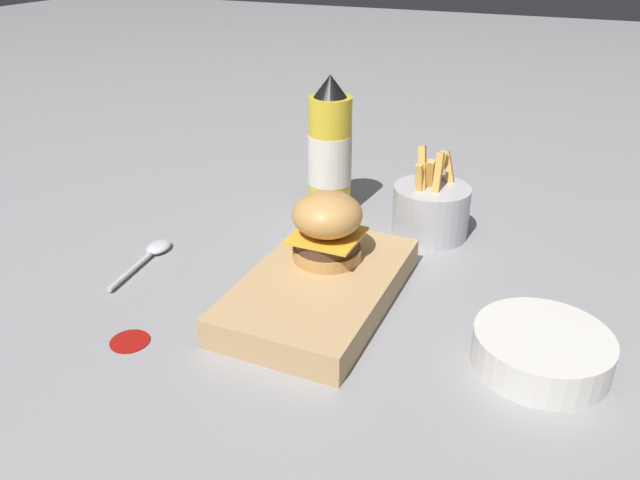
% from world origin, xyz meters
% --- Properties ---
extents(ground_plane, '(6.00, 6.00, 0.00)m').
position_xyz_m(ground_plane, '(0.00, 0.00, 0.00)').
color(ground_plane, gray).
extents(serving_board, '(0.29, 0.17, 0.04)m').
position_xyz_m(serving_board, '(-0.02, 0.01, 0.02)').
color(serving_board, tan).
rests_on(serving_board, ground_plane).
extents(burger, '(0.09, 0.09, 0.09)m').
position_xyz_m(burger, '(-0.06, 0.00, 0.08)').
color(burger, tan).
rests_on(burger, serving_board).
extents(ketchup_bottle, '(0.07, 0.07, 0.23)m').
position_xyz_m(ketchup_bottle, '(-0.28, -0.09, 0.10)').
color(ketchup_bottle, yellow).
rests_on(ketchup_bottle, ground_plane).
extents(fries_basket, '(0.12, 0.12, 0.14)m').
position_xyz_m(fries_basket, '(-0.26, 0.09, 0.04)').
color(fries_basket, '#B7B7BC').
rests_on(fries_basket, ground_plane).
extents(side_bowl, '(0.15, 0.15, 0.04)m').
position_xyz_m(side_bowl, '(0.01, 0.28, 0.02)').
color(side_bowl, silver).
rests_on(side_bowl, ground_plane).
extents(spoon, '(0.15, 0.04, 0.01)m').
position_xyz_m(spoon, '(-0.03, -0.26, 0.01)').
color(spoon, silver).
rests_on(spoon, ground_plane).
extents(ketchup_puddle, '(0.05, 0.05, 0.00)m').
position_xyz_m(ketchup_puddle, '(0.15, -0.16, 0.00)').
color(ketchup_puddle, '#9E140F').
rests_on(ketchup_puddle, ground_plane).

